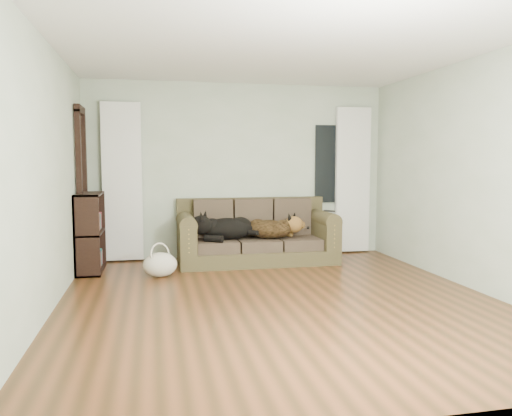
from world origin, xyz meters
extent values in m
plane|color=#3D2612|center=(0.00, 0.00, 0.00)|extent=(5.00, 5.00, 0.00)
plane|color=white|center=(0.00, 0.00, 2.60)|extent=(5.00, 5.00, 0.00)
cube|color=beige|center=(0.00, 2.50, 1.30)|extent=(4.50, 0.04, 2.60)
cube|color=beige|center=(-2.25, 0.00, 1.30)|extent=(0.04, 5.00, 2.60)
cube|color=beige|center=(2.25, 0.00, 1.30)|extent=(0.04, 5.00, 2.60)
cube|color=white|center=(-1.70, 2.42, 1.15)|extent=(0.55, 0.08, 2.25)
cube|color=white|center=(1.80, 2.42, 1.15)|extent=(0.55, 0.08, 2.25)
cube|color=black|center=(1.45, 2.47, 1.40)|extent=(0.50, 0.03, 1.20)
cube|color=black|center=(-2.20, 2.05, 1.05)|extent=(0.07, 0.60, 2.10)
cube|color=#322C1B|center=(0.17, 1.97, 0.45)|extent=(2.22, 0.96, 0.91)
ellipsoid|color=black|center=(-0.29, 1.96, 0.48)|extent=(0.79, 0.60, 0.31)
ellipsoid|color=black|center=(0.38, 1.91, 0.49)|extent=(0.81, 0.74, 0.29)
cube|color=black|center=(1.21, 1.84, 0.73)|extent=(0.13, 0.20, 0.02)
ellipsoid|color=beige|center=(-1.20, 1.32, 0.16)|extent=(0.50, 0.44, 0.31)
cube|color=black|center=(-2.09, 1.85, 0.50)|extent=(0.40, 0.86, 1.03)
camera|label=1|loc=(-1.28, -4.94, 1.44)|focal=35.00mm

